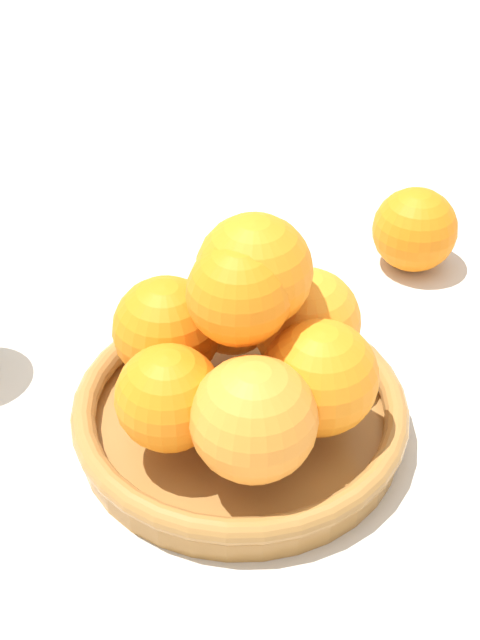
# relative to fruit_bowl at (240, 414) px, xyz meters

# --- Properties ---
(ground_plane) EXTENTS (4.00, 4.00, 0.00)m
(ground_plane) POSITION_rel_fruit_bowl_xyz_m (0.00, 0.00, -0.02)
(ground_plane) COLOR beige
(fruit_bowl) EXTENTS (0.24, 0.24, 0.03)m
(fruit_bowl) POSITION_rel_fruit_bowl_xyz_m (0.00, 0.00, 0.00)
(fruit_bowl) COLOR #A57238
(fruit_bowl) RESTS_ON ground_plane
(orange_pile) EXTENTS (0.19, 0.20, 0.14)m
(orange_pile) POSITION_rel_fruit_bowl_xyz_m (-0.01, 0.00, 0.07)
(orange_pile) COLOR orange
(orange_pile) RESTS_ON fruit_bowl
(stray_orange) EXTENTS (0.08, 0.08, 0.08)m
(stray_orange) POSITION_rel_fruit_bowl_xyz_m (-0.14, -0.23, 0.02)
(stray_orange) COLOR orange
(stray_orange) RESTS_ON ground_plane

